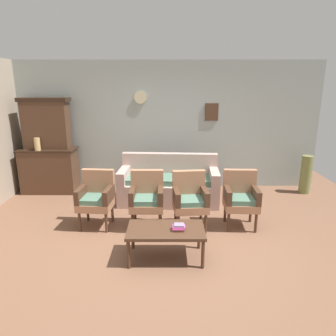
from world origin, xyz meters
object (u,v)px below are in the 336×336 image
(floral_couch, at_px, (168,185))
(armchair_row_middle, at_px, (239,196))
(side_cabinet, at_px, (48,170))
(armchair_near_cabinet, at_px, (95,196))
(floor_vase_by_wall, at_px, (304,174))
(coffee_table, at_px, (165,232))
(book_stack_on_table, at_px, (177,227))
(armchair_near_couch_end, at_px, (146,197))
(armchair_by_doorway, at_px, (189,198))
(vase_on_cabinet, at_px, (36,144))

(floral_couch, bearing_deg, armchair_row_middle, -43.38)
(side_cabinet, height_order, armchair_near_cabinet, side_cabinet)
(side_cabinet, distance_m, floor_vase_by_wall, 5.37)
(coffee_table, bearing_deg, book_stack_on_table, -14.74)
(floral_couch, relative_size, armchair_row_middle, 2.14)
(side_cabinet, bearing_deg, armchair_row_middle, -24.38)
(armchair_near_couch_end, height_order, coffee_table, armchair_near_couch_end)
(armchair_near_couch_end, relative_size, coffee_table, 0.90)
(armchair_near_cabinet, bearing_deg, floral_couch, 42.39)
(armchair_by_doorway, bearing_deg, floor_vase_by_wall, 32.53)
(floral_couch, relative_size, armchair_near_couch_end, 2.14)
(vase_on_cabinet, relative_size, armchair_row_middle, 0.28)
(side_cabinet, relative_size, armchair_by_doorway, 1.28)
(vase_on_cabinet, xyz_separation_m, armchair_near_cabinet, (1.48, -1.46, -0.56))
(vase_on_cabinet, relative_size, floral_couch, 0.13)
(side_cabinet, distance_m, coffee_table, 3.60)
(coffee_table, bearing_deg, floor_vase_by_wall, 40.94)
(armchair_row_middle, xyz_separation_m, coffee_table, (-1.18, -0.96, -0.12))
(vase_on_cabinet, distance_m, armchair_row_middle, 4.09)
(armchair_near_couch_end, height_order, armchair_row_middle, same)
(armchair_by_doorway, relative_size, book_stack_on_table, 5.48)
(floor_vase_by_wall, bearing_deg, armchair_near_couch_end, -153.88)
(side_cabinet, relative_size, floral_couch, 0.60)
(vase_on_cabinet, bearing_deg, side_cabinet, 56.34)
(coffee_table, bearing_deg, armchair_near_couch_end, 107.96)
(armchair_near_couch_end, xyz_separation_m, coffee_table, (0.31, -0.94, -0.12))
(vase_on_cabinet, distance_m, armchair_by_doorway, 3.38)
(armchair_near_cabinet, bearing_deg, armchair_row_middle, -0.33)
(book_stack_on_table, bearing_deg, floor_vase_by_wall, 43.07)
(armchair_near_couch_end, bearing_deg, armchair_near_cabinet, 177.79)
(floral_couch, relative_size, floor_vase_by_wall, 2.41)
(armchair_near_cabinet, xyz_separation_m, book_stack_on_table, (1.28, -1.02, -0.04))
(armchair_by_doorway, height_order, armchair_row_middle, same)
(side_cabinet, distance_m, vase_on_cabinet, 0.63)
(floor_vase_by_wall, bearing_deg, floral_couch, -170.42)
(side_cabinet, bearing_deg, vase_on_cabinet, -123.66)
(side_cabinet, relative_size, vase_on_cabinet, 4.53)
(armchair_near_cabinet, height_order, book_stack_on_table, armchair_near_cabinet)
(armchair_near_couch_end, relative_size, armchair_row_middle, 1.00)
(book_stack_on_table, bearing_deg, coffee_table, 165.26)
(coffee_table, height_order, floor_vase_by_wall, floor_vase_by_wall)
(side_cabinet, height_order, armchair_near_couch_end, side_cabinet)
(armchair_near_cabinet, distance_m, armchair_near_couch_end, 0.81)
(armchair_row_middle, height_order, coffee_table, armchair_row_middle)
(vase_on_cabinet, xyz_separation_m, armchair_by_doorway, (2.96, -1.53, -0.56))
(side_cabinet, distance_m, book_stack_on_table, 3.74)
(vase_on_cabinet, height_order, armchair_near_cabinet, vase_on_cabinet)
(armchair_by_doorway, bearing_deg, armchair_near_cabinet, 177.28)
(armchair_row_middle, bearing_deg, floral_couch, 136.62)
(armchair_by_doorway, bearing_deg, side_cabinet, 148.94)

